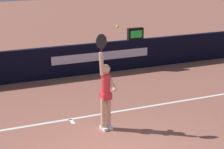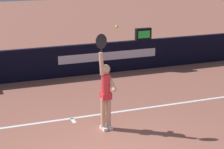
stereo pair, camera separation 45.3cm
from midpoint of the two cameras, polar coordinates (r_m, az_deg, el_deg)
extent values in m
cube|color=white|center=(10.09, -4.54, -6.31)|extent=(10.22, 0.09, 0.00)
cube|color=white|center=(9.96, -4.30, -6.63)|extent=(0.09, 0.30, 0.00)
cube|color=black|center=(13.19, -8.80, 1.59)|extent=(15.42, 0.16, 1.06)
cube|color=silver|center=(13.69, 0.46, 2.66)|extent=(3.55, 0.01, 0.29)
cube|color=black|center=(14.13, 5.42, 5.80)|extent=(0.58, 0.16, 0.42)
cube|color=#33E54C|center=(14.06, 5.57, 5.74)|extent=(0.45, 0.01, 0.26)
cylinder|color=tan|center=(9.38, 0.88, -5.51)|extent=(0.12, 0.12, 0.79)
cylinder|color=tan|center=(9.32, 0.13, -5.67)|extent=(0.12, 0.12, 0.79)
cube|color=white|center=(9.51, 0.93, -7.56)|extent=(0.13, 0.25, 0.07)
cube|color=white|center=(9.44, 0.18, -7.73)|extent=(0.13, 0.25, 0.07)
cylinder|color=red|center=(9.11, 0.52, -1.67)|extent=(0.21, 0.21, 0.56)
cube|color=red|center=(9.19, 0.51, -3.08)|extent=(0.26, 0.23, 0.16)
sphere|color=tan|center=(8.99, 0.52, 0.79)|extent=(0.21, 0.21, 0.21)
cylinder|color=tan|center=(8.90, -0.07, 1.54)|extent=(0.14, 0.11, 0.53)
cylinder|color=tan|center=(9.08, 1.28, -1.10)|extent=(0.15, 0.43, 0.37)
ellipsoid|color=black|center=(8.78, -0.07, 4.78)|extent=(0.32, 0.08, 0.37)
cylinder|color=black|center=(8.82, -0.07, 3.57)|extent=(0.03, 0.03, 0.18)
sphere|color=#C8DC2D|center=(8.57, 2.24, 6.85)|extent=(0.07, 0.07, 0.07)
camera|label=1|loc=(0.23, -88.56, 0.44)|focal=63.63mm
camera|label=2|loc=(0.23, 91.44, -0.44)|focal=63.63mm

